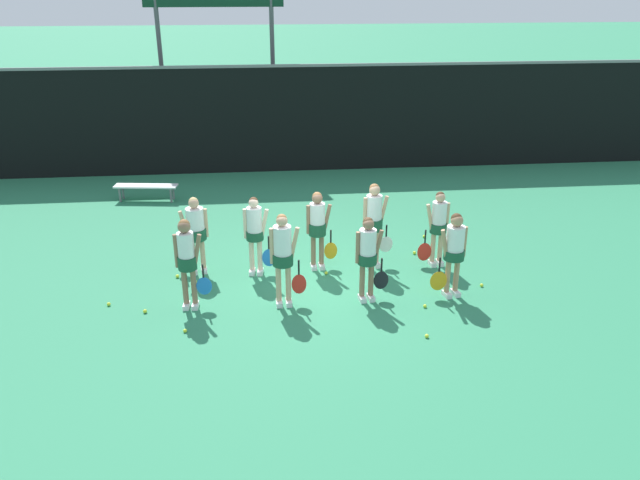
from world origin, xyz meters
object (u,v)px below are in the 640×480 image
(player_2, at_px, (368,253))
(tennis_ball_4, at_px, (425,306))
(tennis_ball_1, at_px, (185,331))
(tennis_ball_8, at_px, (145,311))
(scoreboard, at_px, (214,4))
(tennis_ball_0, at_px, (109,304))
(tennis_ball_2, at_px, (177,276))
(player_5, at_px, (255,230))
(player_1, at_px, (283,253))
(tennis_ball_7, at_px, (414,253))
(player_6, at_px, (318,224))
(bench_courtside, at_px, (146,187))
(player_8, at_px, (438,223))
(tennis_ball_3, at_px, (482,285))
(tennis_ball_6, at_px, (424,236))
(tennis_ball_10, at_px, (326,273))
(tennis_ball_5, at_px, (427,336))
(player_0, at_px, (187,257))
(player_4, at_px, (195,229))
(player_7, at_px, (374,218))
(player_3, at_px, (454,248))
(tennis_ball_9, at_px, (196,282))

(player_2, xyz_separation_m, tennis_ball_4, (1.01, -0.42, -0.93))
(tennis_ball_1, relative_size, tennis_ball_8, 0.91)
(scoreboard, xyz_separation_m, tennis_ball_0, (-1.66, -9.85, -4.75))
(tennis_ball_2, bearing_deg, player_5, 2.04)
(player_1, bearing_deg, tennis_ball_7, 32.53)
(player_6, bearing_deg, bench_courtside, 128.50)
(scoreboard, bearing_deg, player_8, -61.28)
(tennis_ball_8, bearing_deg, player_2, 1.58)
(tennis_ball_3, bearing_deg, bench_courtside, 141.39)
(tennis_ball_1, bearing_deg, bench_courtside, 103.62)
(bench_courtside, relative_size, tennis_ball_6, 24.08)
(tennis_ball_4, bearing_deg, player_2, 157.61)
(player_6, bearing_deg, tennis_ball_10, -70.50)
(tennis_ball_5, relative_size, tennis_ball_7, 0.95)
(tennis_ball_2, distance_m, tennis_ball_6, 5.66)
(tennis_ball_6, relative_size, tennis_ball_7, 1.00)
(scoreboard, height_order, player_5, scoreboard)
(tennis_ball_0, xyz_separation_m, tennis_ball_6, (6.57, 2.58, 0.00))
(player_0, bearing_deg, tennis_ball_6, 32.11)
(player_4, relative_size, player_8, 1.00)
(player_5, height_order, tennis_ball_10, player_5)
(player_2, bearing_deg, tennis_ball_7, 46.83)
(bench_courtside, height_order, tennis_ball_7, bench_courtside)
(bench_courtside, height_order, player_7, player_7)
(player_2, distance_m, player_7, 1.47)
(player_3, xyz_separation_m, tennis_ball_5, (-0.82, -1.44, -0.94))
(tennis_ball_0, bearing_deg, tennis_ball_9, 26.71)
(tennis_ball_4, bearing_deg, tennis_ball_1, -174.17)
(tennis_ball_9, bearing_deg, tennis_ball_3, -7.13)
(tennis_ball_8, bearing_deg, player_3, 1.24)
(tennis_ball_7, distance_m, tennis_ball_10, 2.17)
(tennis_ball_0, relative_size, tennis_ball_4, 1.04)
(player_8, relative_size, tennis_ball_3, 24.13)
(bench_courtside, height_order, tennis_ball_10, bench_courtside)
(tennis_ball_6, relative_size, tennis_ball_8, 1.00)
(player_0, distance_m, tennis_ball_7, 5.08)
(player_4, xyz_separation_m, tennis_ball_5, (3.99, -2.92, -0.91))
(scoreboard, relative_size, player_5, 3.71)
(player_0, distance_m, tennis_ball_6, 5.85)
(tennis_ball_9, bearing_deg, bench_courtside, 108.47)
(tennis_ball_3, distance_m, tennis_ball_4, 1.48)
(player_1, relative_size, player_8, 1.11)
(player_0, xyz_separation_m, tennis_ball_10, (2.59, 1.09, -0.98))
(tennis_ball_0, bearing_deg, player_4, 39.67)
(player_0, xyz_separation_m, tennis_ball_8, (-0.81, -0.14, -0.98))
(tennis_ball_8, bearing_deg, player_6, 25.62)
(player_5, distance_m, tennis_ball_0, 3.06)
(player_0, height_order, player_3, player_0)
(player_8, bearing_deg, player_1, -161.47)
(tennis_ball_1, bearing_deg, tennis_ball_9, 89.29)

